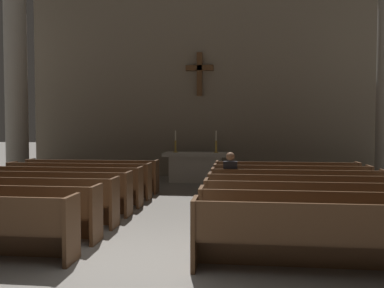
{
  "coord_description": "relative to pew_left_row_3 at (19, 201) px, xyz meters",
  "views": [
    {
      "loc": [
        1.43,
        -5.28,
        1.91
      ],
      "look_at": [
        0.0,
        7.18,
        1.35
      ],
      "focal_mm": 37.35,
      "sensor_mm": 36.0,
      "label": 1
    }
  ],
  "objects": [
    {
      "name": "pew_left_row_6",
      "position": [
        0.0,
        2.92,
        0.0
      ],
      "size": [
        3.84,
        0.5,
        0.95
      ],
      "color": "brown",
      "rests_on": "ground"
    },
    {
      "name": "apse_with_cross",
      "position": [
        2.75,
        7.99,
        3.02
      ],
      "size": [
        13.12,
        0.44,
        7.0
      ],
      "color": "gray",
      "rests_on": "ground"
    },
    {
      "name": "candlestick_right",
      "position": [
        3.45,
        6.38,
        0.78
      ],
      "size": [
        0.16,
        0.16,
        0.75
      ],
      "color": "#B79338",
      "rests_on": "altar"
    },
    {
      "name": "pew_right_row_1",
      "position": [
        5.5,
        -1.94,
        0.0
      ],
      "size": [
        3.84,
        0.5,
        0.95
      ],
      "color": "brown",
      "rests_on": "ground"
    },
    {
      "name": "pew_left_row_7",
      "position": [
        0.0,
        3.89,
        0.0
      ],
      "size": [
        3.84,
        0.5,
        0.95
      ],
      "color": "brown",
      "rests_on": "ground"
    },
    {
      "name": "pew_left_row_3",
      "position": [
        0.0,
        0.0,
        0.0
      ],
      "size": [
        3.84,
        0.5,
        0.95
      ],
      "color": "brown",
      "rests_on": "ground"
    },
    {
      "name": "pew_right_row_5",
      "position": [
        5.5,
        1.94,
        0.0
      ],
      "size": [
        3.84,
        0.5,
        0.95
      ],
      "color": "brown",
      "rests_on": "ground"
    },
    {
      "name": "pew_right_row_2",
      "position": [
        5.5,
        -0.97,
        0.0
      ],
      "size": [
        3.84,
        0.5,
        0.95
      ],
      "color": "brown",
      "rests_on": "ground"
    },
    {
      "name": "pew_left_row_5",
      "position": [
        0.0,
        1.94,
        0.0
      ],
      "size": [
        3.84,
        0.5,
        0.95
      ],
      "color": "brown",
      "rests_on": "ground"
    },
    {
      "name": "altar",
      "position": [
        2.75,
        6.38,
        0.06
      ],
      "size": [
        2.2,
        0.9,
        1.01
      ],
      "color": "#BCB7AD",
      "rests_on": "ground"
    },
    {
      "name": "pew_right_row_3",
      "position": [
        5.5,
        0.0,
        0.0
      ],
      "size": [
        3.84,
        0.5,
        0.95
      ],
      "color": "brown",
      "rests_on": "ground"
    },
    {
      "name": "ground_plane",
      "position": [
        2.75,
        -1.9,
        -0.48
      ],
      "size": [
        80.0,
        80.0,
        0.0
      ],
      "primitive_type": "plane",
      "color": "gray"
    },
    {
      "name": "pew_right_row_7",
      "position": [
        5.5,
        3.89,
        0.0
      ],
      "size": [
        3.84,
        0.5,
        0.95
      ],
      "color": "brown",
      "rests_on": "ground"
    },
    {
      "name": "candlestick_left",
      "position": [
        2.05,
        6.38,
        0.78
      ],
      "size": [
        0.16,
        0.16,
        0.75
      ],
      "color": "#B79338",
      "rests_on": "altar"
    },
    {
      "name": "pew_left_row_4",
      "position": [
        0.0,
        0.97,
        0.0
      ],
      "size": [
        3.84,
        0.5,
        0.95
      ],
      "color": "brown",
      "rests_on": "ground"
    },
    {
      "name": "pew_right_row_4",
      "position": [
        5.5,
        0.97,
        0.0
      ],
      "size": [
        3.84,
        0.5,
        0.95
      ],
      "color": "brown",
      "rests_on": "ground"
    },
    {
      "name": "pew_right_row_6",
      "position": [
        5.5,
        2.92,
        0.0
      ],
      "size": [
        3.84,
        0.5,
        0.95
      ],
      "color": "brown",
      "rests_on": "ground"
    },
    {
      "name": "column_left_second",
      "position": [
        -3.23,
        5.52,
        2.7
      ],
      "size": [
        1.09,
        1.09,
        6.53
      ],
      "color": "#9E998E",
      "rests_on": "ground"
    },
    {
      "name": "lone_worshipper",
      "position": [
        4.01,
        1.98,
        0.22
      ],
      "size": [
        0.32,
        0.43,
        1.32
      ],
      "color": "#26262B",
      "rests_on": "ground"
    }
  ]
}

